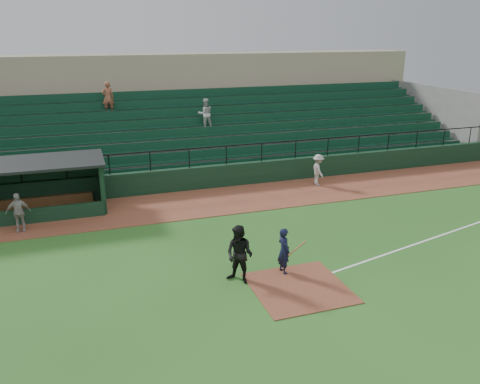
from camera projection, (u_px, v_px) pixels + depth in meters
name	position (u px, v px, depth m)	size (l,w,h in m)	color
ground	(287.00, 274.00, 16.69)	(90.00, 90.00, 0.00)	#285E1E
warning_track	(220.00, 201.00, 23.88)	(40.00, 4.00, 0.03)	brown
home_plate_dirt	(299.00, 288.00, 15.79)	(3.00, 3.00, 0.03)	brown
foul_line	(452.00, 232.00, 20.20)	(18.00, 0.09, 0.01)	white
stadium_structure	(182.00, 124.00, 30.76)	(38.00, 13.08, 6.40)	black
dugout	(3.00, 185.00, 21.89)	(8.90, 3.20, 2.42)	black
batter_at_plate	(284.00, 251.00, 16.55)	(1.03, 0.69, 1.65)	black
umpire	(240.00, 255.00, 15.88)	(0.96, 0.75, 1.98)	black
runner	(318.00, 170.00, 26.01)	(1.08, 0.62, 1.68)	#A7A29D
dugout_player_a	(18.00, 212.00, 19.98)	(0.97, 0.40, 1.65)	#9E9894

